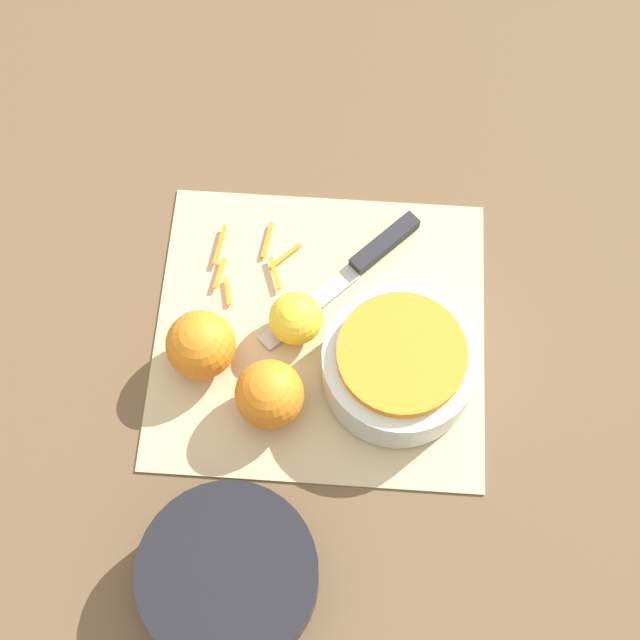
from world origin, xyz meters
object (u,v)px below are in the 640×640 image
at_px(knife, 368,257).
at_px(lemon, 296,316).
at_px(orange_left, 269,394).
at_px(orange_right, 201,345).
at_px(bowl_dark, 229,576).
at_px(bowl_speckled, 399,364).

xyz_separation_m(knife, lemon, (0.08, 0.09, 0.02)).
height_order(orange_left, orange_right, orange_right).
bearing_deg(knife, bowl_dark, 26.29).
bearing_deg(orange_left, bowl_dark, 82.87).
relative_size(orange_left, lemon, 1.24).
distance_m(orange_left, lemon, 0.10).
xyz_separation_m(bowl_speckled, lemon, (0.12, -0.05, -0.01)).
bearing_deg(orange_right, bowl_dark, 103.18).
height_order(bowl_dark, orange_left, orange_left).
relative_size(bowl_speckled, orange_right, 2.19).
bearing_deg(orange_right, bowl_speckled, 178.07).
relative_size(knife, orange_left, 2.47).
distance_m(orange_left, orange_right, 0.10).
bearing_deg(lemon, orange_left, 77.87).
bearing_deg(lemon, knife, -130.38).
bearing_deg(bowl_dark, orange_right, -76.82).
bearing_deg(bowl_dark, knife, -107.95).
height_order(knife, lemon, lemon).
bearing_deg(orange_left, orange_right, -32.71).
xyz_separation_m(orange_right, lemon, (-0.10, -0.05, -0.01)).
height_order(orange_left, lemon, orange_left).
height_order(orange_right, lemon, orange_right).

